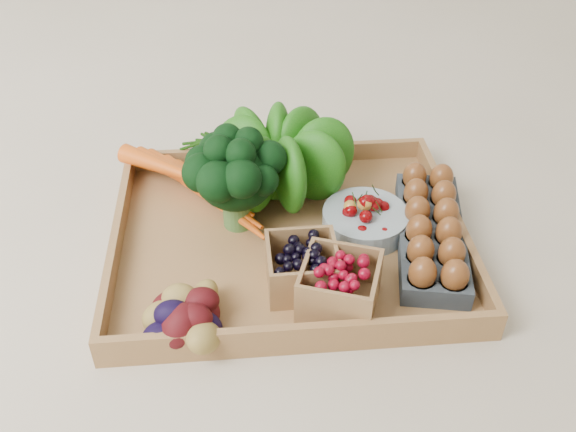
{
  "coord_description": "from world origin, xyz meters",
  "views": [
    {
      "loc": [
        -0.07,
        -0.78,
        0.69
      ],
      "look_at": [
        0.0,
        0.0,
        0.06
      ],
      "focal_mm": 40.0,
      "sensor_mm": 36.0,
      "label": 1
    }
  ],
  "objects": [
    {
      "name": "punnet_raspberry",
      "position": [
        0.06,
        -0.15,
        0.05
      ],
      "size": [
        0.13,
        0.13,
        0.07
      ],
      "primitive_type": "cube",
      "rotation": [
        0.0,
        0.0,
        -0.34
      ],
      "color": "maroon",
      "rests_on": "tray"
    },
    {
      "name": "tray",
      "position": [
        0.0,
        0.0,
        0.01
      ],
      "size": [
        0.55,
        0.45,
        0.01
      ],
      "primitive_type": "cube",
      "color": "#A17343",
      "rests_on": "ground"
    },
    {
      "name": "punnet_blackberry",
      "position": [
        0.01,
        -0.11,
        0.05
      ],
      "size": [
        0.1,
        0.1,
        0.07
      ],
      "primitive_type": "cube",
      "rotation": [
        0.0,
        0.0,
        0.01
      ],
      "color": "black",
      "rests_on": "tray"
    },
    {
      "name": "broccoli",
      "position": [
        -0.08,
        0.04,
        0.08
      ],
      "size": [
        0.16,
        0.16,
        0.13
      ],
      "primitive_type": null,
      "color": "black",
      "rests_on": "tray"
    },
    {
      "name": "lettuce",
      "position": [
        -0.01,
        0.13,
        0.1
      ],
      "size": [
        0.17,
        0.17,
        0.17
      ],
      "primitive_type": "sphere",
      "color": "#0F560D",
      "rests_on": "tray"
    },
    {
      "name": "carrots",
      "position": [
        -0.13,
        0.1,
        0.04
      ],
      "size": [
        0.23,
        0.17,
        0.06
      ],
      "primitive_type": null,
      "color": "#E45711",
      "rests_on": "tray"
    },
    {
      "name": "potatoes",
      "position": [
        -0.15,
        -0.17,
        0.05
      ],
      "size": [
        0.13,
        0.13,
        0.08
      ],
      "primitive_type": null,
      "color": "#38090C",
      "rests_on": "tray"
    },
    {
      "name": "egg_carton",
      "position": [
        0.22,
        -0.03,
        0.03
      ],
      "size": [
        0.15,
        0.3,
        0.03
      ],
      "primitive_type": "cube",
      "rotation": [
        0.0,
        0.0,
        -0.19
      ],
      "color": "#333B41",
      "rests_on": "tray"
    },
    {
      "name": "cherry_bowl",
      "position": [
        0.13,
        0.01,
        0.03
      ],
      "size": [
        0.14,
        0.14,
        0.04
      ],
      "primitive_type": "cylinder",
      "color": "#8C9EA5",
      "rests_on": "tray"
    },
    {
      "name": "ground",
      "position": [
        0.0,
        0.0,
        0.0
      ],
      "size": [
        4.0,
        4.0,
        0.0
      ],
      "primitive_type": "plane",
      "color": "beige",
      "rests_on": "ground"
    }
  ]
}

